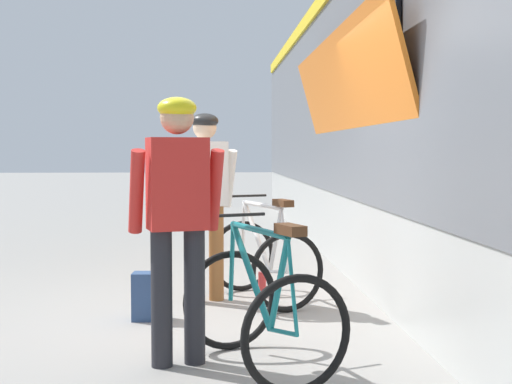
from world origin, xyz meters
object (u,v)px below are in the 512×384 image
cyclist_near_in_red (178,206)px  bicycle_near_teal (261,309)px  backpack_on_platform (150,296)px  water_bottle_near_the_bikes (262,284)px  train_car (501,97)px  cyclist_far_in_white (205,189)px  bicycle_far_white (264,259)px

cyclist_near_in_red → bicycle_near_teal: bearing=-16.5°
backpack_on_platform → water_bottle_near_the_bikes: (1.01, 0.92, -0.08)m
train_car → cyclist_far_in_white: 3.23m
cyclist_near_in_red → bicycle_near_teal: size_ratio=1.41×
train_car → bicycle_far_white: 3.01m
train_car → bicycle_near_teal: (-2.68, -2.66, -1.56)m
train_car → cyclist_near_in_red: size_ratio=11.65×
bicycle_near_teal → water_bottle_near_the_bikes: bicycle_near_teal is taller
train_car → backpack_on_platform: bearing=-160.1°
bicycle_near_teal → cyclist_far_in_white: bearing=100.1°
cyclist_near_in_red → bicycle_near_teal: 0.86m
train_car → backpack_on_platform: size_ratio=51.34×
bicycle_far_white → water_bottle_near_the_bikes: (0.01, 0.25, -0.29)m
bicycle_far_white → backpack_on_platform: (-1.00, -0.67, -0.20)m
bicycle_far_white → backpack_on_platform: 1.23m
cyclist_far_in_white → bicycle_near_teal: 2.24m
bicycle_near_teal → water_bottle_near_the_bikes: 2.34m
backpack_on_platform → train_car: bearing=23.7°
train_car → water_bottle_near_the_bikes: bearing=-172.1°
train_car → water_bottle_near_the_bikes: size_ratio=89.20×
bicycle_far_white → water_bottle_near_the_bikes: 0.38m
train_car → water_bottle_near_the_bikes: (-2.50, -0.35, -1.85)m
backpack_on_platform → water_bottle_near_the_bikes: bearing=46.2°
cyclist_near_in_red → bicycle_far_white: 2.14m
bicycle_near_teal → bicycle_far_white: bearing=85.3°
cyclist_near_in_red → cyclist_far_in_white: same height
bicycle_near_teal → backpack_on_platform: (-0.83, 1.39, -0.20)m
cyclist_far_in_white → water_bottle_near_the_bikes: (0.55, 0.21, -0.94)m
bicycle_far_white → backpack_on_platform: bicycle_far_white is taller
bicycle_near_teal → backpack_on_platform: bicycle_near_teal is taller
bicycle_near_teal → bicycle_far_white: (0.17, 2.07, 0.00)m
bicycle_near_teal → backpack_on_platform: bearing=120.9°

